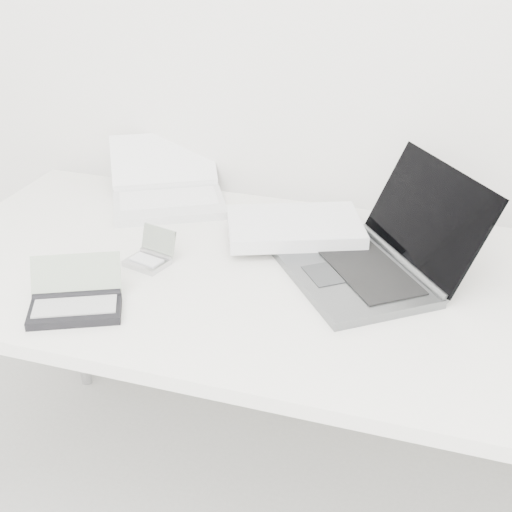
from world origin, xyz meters
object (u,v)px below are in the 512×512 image
(desk, at_px, (275,293))
(palmtop_charcoal, at_px, (76,302))
(netbook_open_white, at_px, (167,191))
(laptop_large, at_px, (337,243))

(desk, height_order, palmtop_charcoal, palmtop_charcoal)
(netbook_open_white, bearing_deg, palmtop_charcoal, -113.12)
(laptop_large, distance_m, netbook_open_white, 0.52)
(laptop_large, xyz_separation_m, netbook_open_white, (-0.49, 0.18, -0.01))
(desk, xyz_separation_m, palmtop_charcoal, (-0.33, -0.26, 0.07))
(netbook_open_white, distance_m, palmtop_charcoal, 0.55)
(laptop_large, relative_size, palmtop_charcoal, 2.85)
(laptop_large, bearing_deg, netbook_open_white, -147.71)
(palmtop_charcoal, bearing_deg, desk, 12.41)
(desk, distance_m, laptop_large, 0.18)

